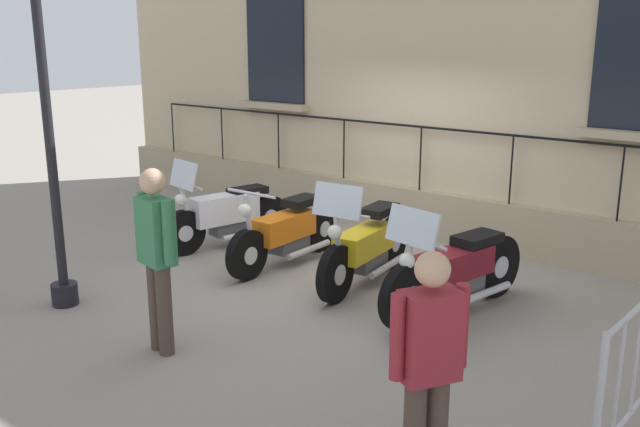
# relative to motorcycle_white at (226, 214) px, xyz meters

# --- Properties ---
(ground_plane) EXTENTS (60.00, 60.00, 0.00)m
(ground_plane) POSITION_rel_motorcycle_white_xyz_m (-0.25, 1.83, -0.45)
(ground_plane) COLOR gray
(building_facade) EXTENTS (0.82, 12.95, 6.84)m
(building_facade) POSITION_rel_motorcycle_white_xyz_m (-2.46, 1.83, 2.87)
(building_facade) COLOR #C6B28E
(building_facade) RESTS_ON ground_plane
(motorcycle_white) EXTENTS (1.97, 0.81, 1.27)m
(motorcycle_white) POSITION_rel_motorcycle_white_xyz_m (0.00, 0.00, 0.00)
(motorcycle_white) COLOR black
(motorcycle_white) RESTS_ON ground_plane
(motorcycle_orange) EXTENTS (2.09, 0.74, 1.06)m
(motorcycle_orange) POSITION_rel_motorcycle_white_xyz_m (0.08, 1.17, -0.04)
(motorcycle_orange) COLOR black
(motorcycle_orange) RESTS_ON ground_plane
(motorcycle_yellow) EXTENTS (2.04, 0.70, 1.31)m
(motorcycle_yellow) POSITION_rel_motorcycle_white_xyz_m (0.04, 2.37, -0.01)
(motorcycle_yellow) COLOR black
(motorcycle_yellow) RESTS_ON ground_plane
(motorcycle_maroon) EXTENTS (2.14, 0.84, 1.24)m
(motorcycle_maroon) POSITION_rel_motorcycle_white_xyz_m (0.17, 3.60, -0.00)
(motorcycle_maroon) COLOR black
(motorcycle_maroon) RESTS_ON ground_plane
(lamppost) EXTENTS (0.31, 0.31, 4.80)m
(lamppost) POSITION_rel_motorcycle_white_xyz_m (2.61, 0.21, 2.17)
(lamppost) COLOR black
(lamppost) RESTS_ON ground_plane
(pedestrian_standing) EXTENTS (0.47, 0.37, 1.61)m
(pedestrian_standing) POSITION_rel_motorcycle_white_xyz_m (2.92, 4.87, 0.45)
(pedestrian_standing) COLOR #47382D
(pedestrian_standing) RESTS_ON ground_plane
(pedestrian_walking) EXTENTS (0.28, 0.52, 1.72)m
(pedestrian_walking) POSITION_rel_motorcycle_white_xyz_m (2.67, 1.95, 0.52)
(pedestrian_walking) COLOR #47382D
(pedestrian_walking) RESTS_ON ground_plane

